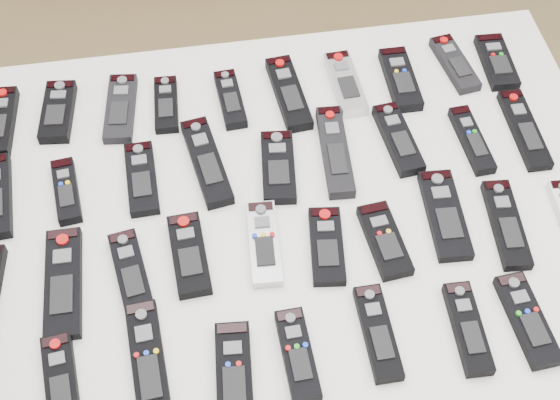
{
  "coord_description": "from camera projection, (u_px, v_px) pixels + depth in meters",
  "views": [
    {
      "loc": [
        -0.21,
        -0.94,
        1.92
      ],
      "look_at": [
        -0.08,
        -0.13,
        0.8
      ],
      "focal_mm": 50.0,
      "sensor_mm": 36.0,
      "label": 1
    }
  ],
  "objects": [
    {
      "name": "remote_35",
      "position": [
        468.0,
        328.0,
        1.25
      ],
      "size": [
        0.05,
        0.16,
        0.02
      ],
      "primitive_type": "cube",
      "rotation": [
        0.0,
        0.0,
        -0.04
      ],
      "color": "black",
      "rests_on": "table"
    },
    {
      "name": "remote_9",
      "position": [
        497.0,
        62.0,
        1.61
      ],
      "size": [
        0.06,
        0.15,
        0.02
      ],
      "primitive_type": "cube",
      "rotation": [
        0.0,
        0.0,
        -0.05
      ],
      "color": "black",
      "rests_on": "table"
    },
    {
      "name": "remote_15",
      "position": [
        335.0,
        151.0,
        1.46
      ],
      "size": [
        0.06,
        0.21,
        0.02
      ],
      "primitive_type": "cube",
      "rotation": [
        0.0,
        0.0,
        -0.06
      ],
      "color": "black",
      "rests_on": "table"
    },
    {
      "name": "remote_18",
      "position": [
        524.0,
        129.0,
        1.5
      ],
      "size": [
        0.05,
        0.19,
        0.02
      ],
      "primitive_type": "cube",
      "rotation": [
        0.0,
        0.0,
        -0.01
      ],
      "color": "black",
      "rests_on": "table"
    },
    {
      "name": "remote_13",
      "position": [
        207.0,
        162.0,
        1.45
      ],
      "size": [
        0.08,
        0.21,
        0.02
      ],
      "primitive_type": "cube",
      "rotation": [
        0.0,
        0.0,
        0.16
      ],
      "color": "black",
      "rests_on": "table"
    },
    {
      "name": "remote_25",
      "position": [
        384.0,
        240.0,
        1.35
      ],
      "size": [
        0.07,
        0.15,
        0.02
      ],
      "primitive_type": "cube",
      "rotation": [
        0.0,
        0.0,
        0.1
      ],
      "color": "black",
      "rests_on": "table"
    },
    {
      "name": "remote_16",
      "position": [
        398.0,
        139.0,
        1.48
      ],
      "size": [
        0.06,
        0.17,
        0.02
      ],
      "primitive_type": "cube",
      "rotation": [
        0.0,
        0.0,
        0.1
      ],
      "color": "black",
      "rests_on": "table"
    },
    {
      "name": "remote_14",
      "position": [
        278.0,
        167.0,
        1.44
      ],
      "size": [
        0.08,
        0.16,
        0.02
      ],
      "primitive_type": "cube",
      "rotation": [
        0.0,
        0.0,
        -0.11
      ],
      "color": "black",
      "rests_on": "table"
    },
    {
      "name": "remote_23",
      "position": [
        264.0,
        243.0,
        1.35
      ],
      "size": [
        0.06,
        0.17,
        0.02
      ],
      "primitive_type": "cube",
      "rotation": [
        0.0,
        0.0,
        -0.06
      ],
      "color": "#B7B7BC",
      "rests_on": "table"
    },
    {
      "name": "remote_26",
      "position": [
        445.0,
        215.0,
        1.38
      ],
      "size": [
        0.07,
        0.19,
        0.02
      ],
      "primitive_type": "cube",
      "rotation": [
        0.0,
        0.0,
        -0.06
      ],
      "color": "black",
      "rests_on": "table"
    },
    {
      "name": "remote_5",
      "position": [
        289.0,
        93.0,
        1.55
      ],
      "size": [
        0.07,
        0.19,
        0.02
      ],
      "primitive_type": "cube",
      "rotation": [
        0.0,
        0.0,
        0.09
      ],
      "color": "black",
      "rests_on": "table"
    },
    {
      "name": "remote_12",
      "position": [
        142.0,
        179.0,
        1.43
      ],
      "size": [
        0.06,
        0.16,
        0.02
      ],
      "primitive_type": "cube",
      "rotation": [
        0.0,
        0.0,
        0.03
      ],
      "color": "black",
      "rests_on": "table"
    },
    {
      "name": "remote_24",
      "position": [
        327.0,
        246.0,
        1.34
      ],
      "size": [
        0.07,
        0.16,
        0.02
      ],
      "primitive_type": "cube",
      "rotation": [
        0.0,
        0.0,
        -0.12
      ],
      "color": "black",
      "rests_on": "table"
    },
    {
      "name": "remote_3",
      "position": [
        166.0,
        105.0,
        1.54
      ],
      "size": [
        0.05,
        0.14,
        0.02
      ],
      "primitive_type": "cube",
      "rotation": [
        0.0,
        0.0,
        -0.05
      ],
      "color": "black",
      "rests_on": "table"
    },
    {
      "name": "remote_21",
      "position": [
        131.0,
        273.0,
        1.31
      ],
      "size": [
        0.07,
        0.17,
        0.02
      ],
      "primitive_type": "cube",
      "rotation": [
        0.0,
        0.0,
        0.16
      ],
      "color": "black",
      "rests_on": "table"
    },
    {
      "name": "remote_20",
      "position": [
        63.0,
        283.0,
        1.3
      ],
      "size": [
        0.06,
        0.21,
        0.02
      ],
      "primitive_type": "cube",
      "rotation": [
        0.0,
        0.0,
        -0.01
      ],
      "color": "black",
      "rests_on": "table"
    },
    {
      "name": "remote_6",
      "position": [
        345.0,
        84.0,
        1.57
      ],
      "size": [
        0.06,
        0.17,
        0.02
      ],
      "primitive_type": "cube",
      "rotation": [
        0.0,
        0.0,
        0.04
      ],
      "color": "#B7B7BC",
      "rests_on": "table"
    },
    {
      "name": "remote_33",
      "position": [
        298.0,
        355.0,
        1.22
      ],
      "size": [
        0.05,
        0.16,
        0.02
      ],
      "primitive_type": "cube",
      "rotation": [
        0.0,
        0.0,
        0.03
      ],
      "color": "black",
      "rests_on": "table"
    },
    {
      "name": "remote_32",
      "position": [
        234.0,
        373.0,
        1.2
      ],
      "size": [
        0.07,
        0.17,
        0.02
      ],
      "primitive_type": "cube",
      "rotation": [
        0.0,
        0.0,
        -0.08
      ],
      "color": "black",
      "rests_on": "table"
    },
    {
      "name": "remote_34",
      "position": [
        378.0,
        333.0,
        1.25
      ],
      "size": [
        0.05,
        0.17,
        0.02
      ],
      "primitive_type": "cube",
      "rotation": [
        0.0,
        0.0,
        0.01
      ],
      "color": "black",
      "rests_on": "table"
    },
    {
      "name": "remote_27",
      "position": [
        506.0,
        224.0,
        1.37
      ],
      "size": [
        0.06,
        0.18,
        0.02
      ],
      "primitive_type": "cube",
      "rotation": [
        0.0,
        0.0,
        -0.09
      ],
      "color": "black",
      "rests_on": "table"
    },
    {
      "name": "remote_31",
      "position": [
        148.0,
        363.0,
        1.22
      ],
      "size": [
        0.06,
        0.21,
        0.02
      ],
      "primitive_type": "cube",
      "rotation": [
        0.0,
        0.0,
        0.06
      ],
      "color": "black",
      "rests_on": "table"
    },
    {
      "name": "remote_8",
      "position": [
        455.0,
        64.0,
        1.6
      ],
      "size": [
        0.07,
        0.16,
        0.02
      ],
      "primitive_type": "cube",
      "rotation": [
        0.0,
        0.0,
        0.15
      ],
      "color": "black",
      "rests_on": "table"
    },
    {
      "name": "remote_22",
      "position": [
        189.0,
        255.0,
        1.33
      ],
      "size": [
        0.06,
        0.16,
        0.02
      ],
      "primitive_type": "cube",
      "rotation": [
        0.0,
        0.0,
        0.05
      ],
      "color": "black",
      "rests_on": "table"
    },
    {
      "name": "remote_36",
      "position": [
        527.0,
        320.0,
        1.26
      ],
      "size": [
        0.06,
        0.17,
        0.02
      ],
      "primitive_type": "cube",
      "rotation": [
        0.0,
        0.0,
        0.07
      ],
      "color": "black",
      "rests_on": "table"
    },
    {
      "name": "remote_4",
      "position": [
        230.0,
        99.0,
        1.54
      ],
      "size": [
        0.05,
        0.15,
        0.02
      ],
      "primitive_type": "cube",
      "rotation": [
        0.0,
        0.0,
        0.06
      ],
      "color": "black",
      "rests_on": "table"
    },
    {
      "name": "remote_17",
      "position": [
        472.0,
        140.0,
        1.48
      ],
      "size": [
        0.05,
        0.16,
        0.02
      ],
      "primitive_type": "cube",
      "rotation": [
        0.0,
        0.0,
        0.05
      ],
      "color": "black",
      "rests_on": "table"
    },
    {
      "name": "table",
      "position": [
        280.0,
        224.0,
        1.45
      ],
      "size": [
        1.25,
        0.88,
        0.78
      ],
      "color": "white",
      "rests_on": "ground"
    },
    {
      "name": "remote_7",
      "position": [
        400.0,
        79.0,
        1.58
      ],
      "size": [
        0.06,
        0.16,
        0.02
      ],
      "primitive_type": "cube",
      "rotation": [
        0.0,
        0.0,
        -0.01
      ],
      "color": "black",
      "rests_on": "table"
    },
    {
      "name": "remote_30",
      "position": [
        61.0,
        382.0,
        1.2
      ],
      "size": [
        0.06,
        0.16,
        0.02
      ],
      "primitive_type": "cube",
      "rotation": [
        0.0,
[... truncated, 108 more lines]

